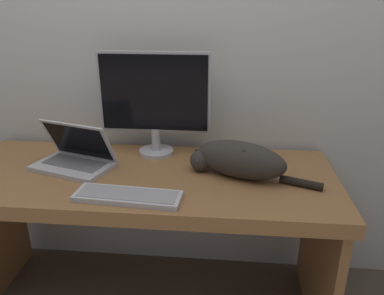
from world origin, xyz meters
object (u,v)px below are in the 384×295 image
external_keyboard (128,196)px  monitor (154,100)px  cat (238,159)px  laptop (75,158)px

external_keyboard → monitor: bearing=91.1°
external_keyboard → cat: cat is taller
monitor → external_keyboard: 0.51m
external_keyboard → cat: bearing=33.6°
monitor → external_keyboard: (-0.03, -0.44, -0.25)m
cat → monitor: bearing=172.2°
external_keyboard → laptop: bearing=143.9°
monitor → laptop: monitor is taller
external_keyboard → cat: 0.47m
laptop → cat: laptop is taller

